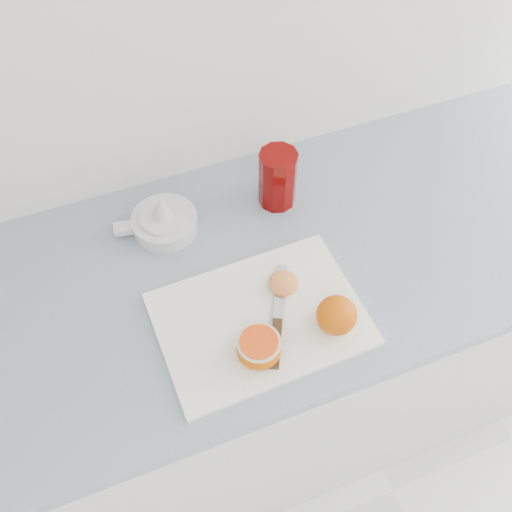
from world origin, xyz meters
The scene contains 8 objects.
counter centered at (0.09, 1.70, 0.45)m, with size 2.59×0.64×0.89m.
cutting_board centered at (0.09, 1.57, 0.90)m, with size 0.39×0.28×0.01m, color white.
whole_orange centered at (0.21, 1.50, 0.94)m, with size 0.08×0.08×0.08m.
half_orange centered at (0.06, 1.50, 0.93)m, with size 0.08×0.08×0.05m.
squeezed_shell centered at (0.16, 1.62, 0.92)m, with size 0.06×0.06×0.03m.
paring_knife centered at (0.10, 1.52, 0.91)m, with size 0.12×0.21×0.01m.
citrus_juicer centered at (-0.02, 1.85, 0.92)m, with size 0.18×0.14×0.09m.
red_tumbler centered at (0.24, 1.84, 0.95)m, with size 0.08×0.08×0.14m.
Camera 1 is at (-0.12, 1.06, 1.84)m, focal length 40.00 mm.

